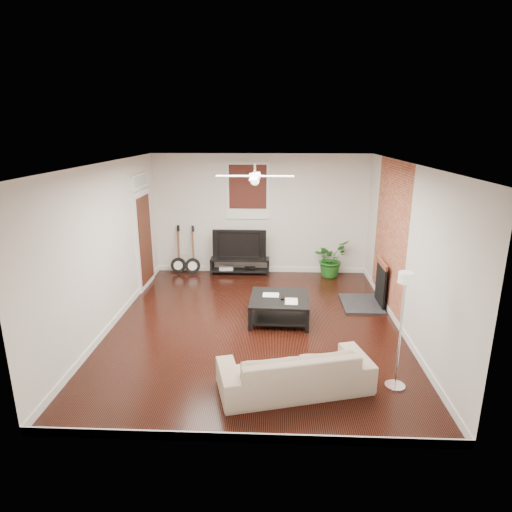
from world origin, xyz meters
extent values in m
cube|color=black|center=(0.00, 0.00, 0.00)|extent=(5.00, 6.00, 0.01)
cube|color=white|center=(0.00, 0.00, 2.80)|extent=(5.00, 6.00, 0.01)
cube|color=silver|center=(0.00, 3.00, 1.40)|extent=(5.00, 0.01, 2.80)
cube|color=silver|center=(0.00, -3.00, 1.40)|extent=(5.00, 0.01, 2.80)
cube|color=silver|center=(-2.50, 0.00, 1.40)|extent=(0.01, 6.00, 2.80)
cube|color=silver|center=(2.50, 0.00, 1.40)|extent=(0.01, 6.00, 2.80)
cube|color=#A54835|center=(2.49, 1.00, 1.40)|extent=(0.02, 2.20, 2.80)
cube|color=black|center=(2.20, 1.00, 0.46)|extent=(0.80, 1.10, 0.92)
cube|color=#360F0E|center=(-0.30, 2.97, 1.95)|extent=(1.00, 0.06, 1.30)
cube|color=white|center=(-2.46, 1.90, 1.25)|extent=(0.08, 1.00, 2.50)
cube|color=black|center=(-0.48, 2.78, 0.19)|extent=(1.39, 0.37, 0.39)
imported|color=black|center=(-0.48, 2.80, 0.75)|extent=(1.24, 0.16, 0.71)
cube|color=black|center=(0.43, 0.23, 0.22)|extent=(1.07, 1.07, 0.43)
imported|color=#C7AC95|center=(0.61, -1.93, 0.29)|extent=(2.12, 1.26, 0.58)
imported|color=#1E611B|center=(1.64, 2.72, 0.43)|extent=(1.01, 1.02, 0.86)
camera|label=1|loc=(0.32, -6.97, 3.31)|focal=30.31mm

